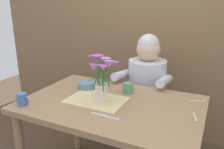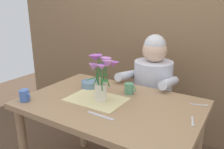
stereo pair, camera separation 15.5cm
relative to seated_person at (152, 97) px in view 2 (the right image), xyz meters
name	(u,v)px [view 2 (the right image)]	position (x,y,z in m)	size (l,w,h in m)	color
wood_panel_backdrop	(167,17)	(-0.06, 0.43, 0.69)	(4.00, 0.10, 2.50)	brown
dining_table	(111,115)	(-0.06, -0.62, 0.08)	(1.20, 0.80, 0.74)	#9E7A56
seated_person	(152,97)	(0.00, 0.00, 0.00)	(0.45, 0.47, 1.14)	#4C4C56
striped_placemat	(96,99)	(-0.16, -0.64, 0.18)	(0.40, 0.28, 0.01)	beige
flower_vase	(101,73)	(-0.12, -0.63, 0.38)	(0.23, 0.24, 0.33)	silver
ceramic_bowl	(90,84)	(-0.35, -0.47, 0.21)	(0.14, 0.14, 0.06)	#6689A8
dinner_knife	(100,116)	(0.00, -0.82, 0.18)	(0.19, 0.02, 0.01)	silver
ceramic_mug	(25,95)	(-0.57, -0.91, 0.22)	(0.09, 0.07, 0.08)	#476BB7
coffee_cup	(129,88)	(-0.02, -0.42, 0.22)	(0.09, 0.07, 0.08)	#569970
spoon_0	(105,93)	(-0.18, -0.51, 0.18)	(0.09, 0.10, 0.01)	silver
spoon_1	(193,123)	(0.49, -0.62, 0.18)	(0.05, 0.12, 0.01)	silver
spoon_2	(202,105)	(0.49, -0.34, 0.18)	(0.12, 0.05, 0.01)	silver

